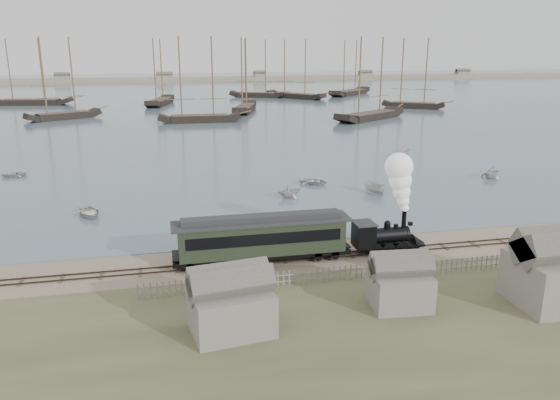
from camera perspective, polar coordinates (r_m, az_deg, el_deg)
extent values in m
plane|color=gray|center=(49.75, 4.45, -5.07)|extent=(600.00, 600.00, 0.00)
cube|color=#4B5E6B|center=(215.59, -8.90, 10.92)|extent=(600.00, 336.00, 0.06)
cube|color=#33241C|center=(47.49, 5.32, -6.00)|extent=(120.00, 0.08, 0.12)
cube|color=#33241C|center=(48.38, 4.97, -5.57)|extent=(120.00, 0.08, 0.12)
cube|color=#3F3028|center=(47.96, 5.14, -5.86)|extent=(120.00, 1.80, 0.06)
cube|color=gray|center=(295.28, -9.97, 12.14)|extent=(500.00, 20.00, 1.80)
cube|color=black|center=(49.59, 11.24, -4.59)|extent=(6.18, 1.82, 0.23)
cylinder|color=black|center=(49.14, 10.90, -3.64)|extent=(3.82, 1.36, 1.36)
cube|color=black|center=(48.35, 8.73, -3.63)|extent=(1.64, 2.00, 2.09)
cube|color=#2B2B2E|center=(48.00, 8.78, -2.40)|extent=(1.82, 2.18, 0.11)
cylinder|color=black|center=(49.45, 12.82, -2.13)|extent=(0.40, 0.40, 1.46)
sphere|color=black|center=(48.88, 11.16, -2.44)|extent=(0.58, 0.58, 0.58)
cone|color=black|center=(50.82, 14.25, -4.39)|extent=(1.27, 1.82, 1.82)
cube|color=black|center=(49.81, 13.46, -2.42)|extent=(0.32, 0.32, 0.32)
cube|color=black|center=(46.35, -1.87, -5.64)|extent=(14.96, 2.46, 0.37)
cube|color=black|center=(45.82, -1.88, -3.90)|extent=(13.89, 2.67, 2.67)
cube|color=black|center=(44.48, -1.56, -4.15)|extent=(12.82, 0.06, 0.96)
cube|color=black|center=(46.99, -2.19, -3.05)|extent=(12.82, 0.06, 0.96)
cube|color=#2B2B2E|center=(45.37, -1.90, -2.25)|extent=(14.96, 2.88, 0.19)
cube|color=#2B2B2E|center=(45.27, -1.90, -1.86)|extent=(13.36, 1.28, 0.48)
imported|color=beige|center=(49.83, 0.80, -4.52)|extent=(2.90, 3.86, 0.76)
imported|color=beige|center=(62.04, -19.35, -1.21)|extent=(4.90, 4.24, 0.85)
imported|color=beige|center=(65.72, 0.96, 0.99)|extent=(3.43, 3.73, 1.64)
imported|color=beige|center=(68.58, 9.77, 1.28)|extent=(3.86, 2.76, 1.40)
imported|color=beige|center=(72.21, 3.56, 1.96)|extent=(4.23, 4.57, 0.77)
imported|color=beige|center=(80.84, 21.24, 2.75)|extent=(3.76, 4.03, 1.72)
imported|color=beige|center=(91.71, 12.76, 4.75)|extent=(3.06, 3.51, 1.32)
imported|color=beige|center=(84.97, -26.10, 2.44)|extent=(2.63, 3.51, 0.69)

